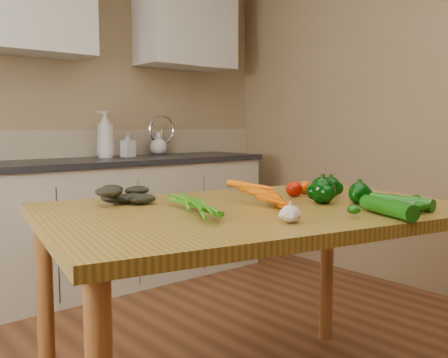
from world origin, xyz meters
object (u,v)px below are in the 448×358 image
zucchini_a (399,202)px  zucchini_b (388,208)px  carrot_bunch (243,198)px  tomato_a (294,189)px  soap_bottle_b (128,145)px  soap_bottle_a (105,134)px  pepper_c (359,193)px  garlic_bulb (290,214)px  tomato_b (304,187)px  pepper_a (322,190)px  tomato_c (325,186)px  pepper_b (331,187)px  leafy_greens (123,190)px  table (256,231)px  soap_bottle_c (158,144)px

zucchini_a → zucchini_b: 0.18m
carrot_bunch → tomato_a: 0.38m
carrot_bunch → zucchini_a: (0.44, -0.37, -0.01)m
soap_bottle_b → soap_bottle_a: bearing=161.6°
soap_bottle_b → pepper_c: (-0.19, -2.15, -0.12)m
carrot_bunch → garlic_bulb: size_ratio=4.43×
pepper_c → zucchini_a: pepper_c is taller
carrot_bunch → tomato_b: size_ratio=4.50×
zucchini_b → pepper_a: bearing=81.1°
soap_bottle_a → zucchini_a: size_ratio=1.31×
tomato_c → tomato_b: bearing=145.5°
soap_bottle_a → tomato_c: bearing=25.1°
pepper_b → garlic_bulb: bearing=-153.6°
pepper_a → pepper_c: bearing=-45.9°
leafy_greens → tomato_a: bearing=-24.4°
tomato_b → carrot_bunch: bearing=-166.0°
tomato_b → tomato_c: tomato_c is taller
garlic_bulb → tomato_b: size_ratio=1.02×
carrot_bunch → pepper_a: bearing=-7.3°
table → tomato_a: size_ratio=23.99×
zucchini_b → zucchini_a: bearing=19.6°
garlic_bulb → tomato_c: 0.72m
carrot_bunch → pepper_a: 0.33m
leafy_greens → tomato_a: (0.65, -0.30, -0.02)m
soap_bottle_c → tomato_b: soap_bottle_c is taller
carrot_bunch → zucchini_b: carrot_bunch is taller
carrot_bunch → pepper_a: (0.32, -0.11, 0.01)m
zucchini_b → soap_bottle_a: bearing=85.9°
carrot_bunch → leafy_greens: 0.48m
soap_bottle_c → garlic_bulb: soap_bottle_c is taller
soap_bottle_b → table: bearing=-114.7°
soap_bottle_b → zucchini_b: bearing=-107.3°
pepper_b → pepper_c: (-0.07, -0.19, -0.00)m
carrot_bunch → pepper_c: 0.46m
tomato_b → tomato_c: 0.10m
table → garlic_bulb: (-0.14, -0.30, 0.12)m
table → tomato_a: bearing=27.6°
pepper_a → tomato_c: bearing=36.4°
pepper_b → table: bearing=176.9°
carrot_bunch → tomato_c: carrot_bunch is taller
zucchini_a → tomato_a: bearing=98.6°
soap_bottle_b → zucchini_b: size_ratio=0.72×
carrot_bunch → tomato_b: (0.47, 0.12, -0.01)m
soap_bottle_b → garlic_bulb: 2.34m
garlic_bulb → tomato_b: tomato_b is taller
pepper_b → pepper_c: bearing=-109.4°
leafy_greens → pepper_b: size_ratio=2.60×
pepper_c → tomato_b: 0.33m
garlic_bulb → tomato_a: 0.58m
zucchini_a → pepper_b: bearing=82.9°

